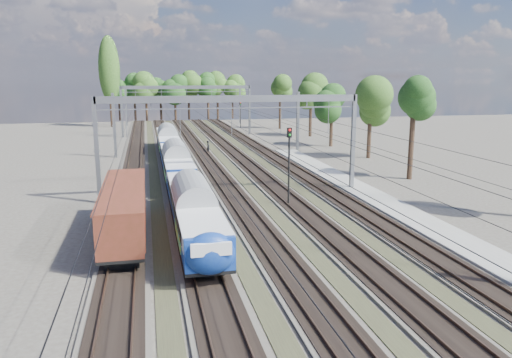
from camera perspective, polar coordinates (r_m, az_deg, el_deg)
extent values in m
cube|color=#47423A|center=(59.33, -13.80, 1.07)|extent=(3.00, 130.00, 0.15)
cube|color=black|center=(59.31, -13.81, 1.16)|extent=(2.50, 130.00, 0.06)
cube|color=#473326|center=(59.32, -14.51, 1.23)|extent=(0.08, 130.00, 0.14)
cube|color=#473326|center=(59.28, -13.12, 1.29)|extent=(0.08, 130.00, 0.14)
cube|color=#47423A|center=(59.38, -9.46, 1.26)|extent=(3.00, 130.00, 0.15)
cube|color=black|center=(59.36, -9.47, 1.35)|extent=(2.50, 130.00, 0.06)
cube|color=#473326|center=(59.31, -10.16, 1.41)|extent=(0.08, 130.00, 0.14)
cube|color=#473326|center=(59.38, -8.78, 1.47)|extent=(0.08, 130.00, 0.14)
cube|color=#47423A|center=(59.76, -5.15, 1.44)|extent=(3.00, 130.00, 0.15)
cube|color=black|center=(59.74, -5.15, 1.53)|extent=(2.50, 130.00, 0.06)
cube|color=#473326|center=(59.64, -5.84, 1.59)|extent=(0.08, 130.00, 0.14)
cube|color=#473326|center=(59.82, -4.47, 1.65)|extent=(0.08, 130.00, 0.14)
cube|color=#47423A|center=(60.48, -0.92, 1.61)|extent=(3.00, 130.00, 0.15)
cube|color=black|center=(60.46, -0.92, 1.69)|extent=(2.50, 130.00, 0.06)
cube|color=#473326|center=(60.31, -1.59, 1.76)|extent=(0.08, 130.00, 0.14)
cube|color=#473326|center=(60.59, -0.25, 1.81)|extent=(0.08, 130.00, 0.14)
cube|color=#47423A|center=(61.51, 3.19, 1.76)|extent=(3.00, 130.00, 0.15)
cube|color=black|center=(61.50, 3.20, 1.85)|extent=(2.50, 130.00, 0.06)
cube|color=#473326|center=(61.29, 2.55, 1.92)|extent=(0.08, 130.00, 0.14)
cube|color=#473326|center=(61.68, 3.84, 1.96)|extent=(0.08, 130.00, 0.14)
cube|color=#2D281D|center=(59.32, -11.63, 1.12)|extent=(1.10, 130.00, 0.05)
cube|color=#2D281D|center=(59.53, -7.30, 1.30)|extent=(1.10, 130.00, 0.05)
cube|color=#2D281D|center=(60.09, -3.02, 1.48)|extent=(1.10, 130.00, 0.05)
cube|color=#2D281D|center=(60.96, 1.16, 1.64)|extent=(1.10, 130.00, 0.05)
cube|color=gray|center=(39.96, 17.10, -4.08)|extent=(3.00, 70.00, 0.30)
cube|color=slate|center=(43.99, -17.73, 3.09)|extent=(0.35, 0.35, 9.00)
cube|color=slate|center=(47.67, 11.02, 4.06)|extent=(0.35, 0.35, 9.00)
cube|color=slate|center=(44.02, -2.83, 9.13)|extent=(23.00, 0.35, 0.60)
cube|color=slate|center=(91.66, -15.10, 7.43)|extent=(0.35, 0.35, 9.00)
cube|color=slate|center=(93.48, -0.75, 7.90)|extent=(0.35, 0.35, 9.00)
cube|color=slate|center=(91.68, -7.93, 10.34)|extent=(23.00, 0.35, 0.60)
cube|color=slate|center=(68.79, -15.90, 5.89)|extent=(0.35, 0.35, 8.50)
cube|color=slate|center=(113.62, -14.62, 8.07)|extent=(0.35, 0.35, 8.50)
cube|color=slate|center=(71.84, 4.80, 6.52)|extent=(0.35, 0.35, 8.50)
cube|color=slate|center=(115.49, -1.85, 8.49)|extent=(0.35, 0.35, 8.50)
cylinder|color=black|center=(58.61, -14.06, 6.29)|extent=(0.03, 130.00, 0.03)
cylinder|color=black|center=(58.52, -14.11, 7.36)|extent=(0.03, 130.00, 0.03)
cylinder|color=black|center=(58.65, -9.64, 6.48)|extent=(0.03, 130.00, 0.03)
cylinder|color=black|center=(58.57, -9.68, 7.55)|extent=(0.03, 130.00, 0.03)
cylinder|color=black|center=(59.04, -5.25, 6.63)|extent=(0.03, 130.00, 0.03)
cylinder|color=black|center=(58.96, -5.27, 7.69)|extent=(0.03, 130.00, 0.03)
cylinder|color=black|center=(59.77, -0.94, 6.73)|extent=(0.03, 130.00, 0.03)
cylinder|color=black|center=(59.68, -0.94, 7.79)|extent=(0.03, 130.00, 0.03)
cylinder|color=black|center=(60.82, 3.25, 6.80)|extent=(0.03, 130.00, 0.03)
cylinder|color=black|center=(60.74, 3.26, 7.84)|extent=(0.03, 130.00, 0.03)
cylinder|color=black|center=(126.90, -15.32, 7.73)|extent=(0.56, 0.56, 5.68)
sphere|color=#1C3B15|center=(126.70, -15.43, 9.78)|extent=(4.71, 4.71, 4.71)
cylinder|color=black|center=(126.57, -14.19, 7.89)|extent=(0.56, 0.56, 6.17)
sphere|color=#1C3B15|center=(126.37, -14.30, 10.12)|extent=(4.33, 4.33, 4.33)
cylinder|color=black|center=(127.25, -11.93, 8.08)|extent=(0.56, 0.56, 6.46)
sphere|color=#1C3B15|center=(127.05, -12.03, 10.40)|extent=(4.28, 4.28, 4.28)
cylinder|color=black|center=(123.72, -10.64, 8.20)|extent=(0.56, 0.56, 7.16)
sphere|color=#1C3B15|center=(123.53, -10.74, 10.85)|extent=(5.06, 5.06, 5.06)
cylinder|color=black|center=(126.44, -9.00, 7.99)|extent=(0.56, 0.56, 5.70)
sphere|color=#1C3B15|center=(126.24, -9.06, 10.06)|extent=(4.75, 4.75, 4.75)
cylinder|color=black|center=(126.45, -7.09, 8.14)|extent=(0.56, 0.56, 6.14)
sphere|color=#1C3B15|center=(126.25, -7.15, 10.37)|extent=(5.20, 5.20, 5.20)
cylinder|color=black|center=(126.51, -6.01, 8.41)|extent=(0.56, 0.56, 7.18)
sphere|color=#1C3B15|center=(126.32, -6.07, 11.01)|extent=(4.51, 4.51, 4.51)
cylinder|color=black|center=(125.94, -4.10, 8.20)|extent=(0.56, 0.56, 6.18)
sphere|color=#1C3B15|center=(125.74, -4.13, 10.45)|extent=(5.34, 5.34, 5.34)
cylinder|color=black|center=(126.66, -2.17, 8.16)|extent=(0.56, 0.56, 5.82)
sphere|color=#1C3B15|center=(126.47, -2.19, 10.26)|extent=(4.86, 4.86, 4.86)
cylinder|color=black|center=(55.12, 18.50, 2.83)|extent=(0.56, 0.56, 5.48)
sphere|color=#1C3B15|center=(54.67, 18.80, 7.37)|extent=(4.95, 4.95, 4.95)
cylinder|color=black|center=(64.62, 13.06, 4.27)|extent=(0.56, 0.56, 5.32)
sphere|color=#1C3B15|center=(64.24, 13.24, 8.04)|extent=(3.44, 3.44, 3.44)
cylinder|color=black|center=(79.48, 8.37, 6.17)|extent=(0.56, 0.56, 6.40)
sphere|color=#1C3B15|center=(79.17, 8.48, 9.86)|extent=(4.02, 4.02, 4.02)
cylinder|color=black|center=(92.54, 4.61, 7.02)|extent=(0.56, 0.56, 6.42)
sphere|color=#1C3B15|center=(92.27, 4.67, 10.20)|extent=(3.69, 3.69, 3.69)
cylinder|color=black|center=(103.47, 2.70, 7.24)|extent=(0.56, 0.56, 5.37)
sphere|color=#1C3B15|center=(103.23, 2.72, 9.62)|extent=(4.66, 4.66, 4.66)
cylinder|color=black|center=(111.62, -16.32, 9.85)|extent=(0.70, 0.70, 16.00)
ellipsoid|color=#274A18|center=(111.60, -16.44, 11.90)|extent=(4.40, 4.40, 14.08)
cube|color=black|center=(28.20, -5.88, -9.45)|extent=(1.84, 2.76, 0.74)
cube|color=black|center=(40.43, -7.99, -2.96)|extent=(1.84, 2.76, 0.74)
cube|color=navy|center=(33.87, -7.19, -3.40)|extent=(2.57, 18.39, 1.75)
cube|color=silver|center=(33.76, -7.21, -2.64)|extent=(2.65, 17.65, 0.87)
cube|color=black|center=(33.89, -4.96, -2.54)|extent=(0.04, 15.63, 0.64)
cube|color=#D7D30B|center=(30.14, -6.45, -6.20)|extent=(2.67, 5.15, 0.64)
cylinder|color=gray|center=(33.66, -7.23, -1.96)|extent=(2.61, 18.39, 2.61)
cube|color=black|center=(46.36, -8.59, -1.09)|extent=(1.84, 2.76, 0.74)
cube|color=black|center=(58.97, -9.46, 1.61)|extent=(1.84, 2.76, 0.74)
cube|color=navy|center=(52.40, -9.13, 1.90)|extent=(2.57, 18.39, 1.75)
cube|color=silver|center=(52.33, -9.14, 2.40)|extent=(2.65, 17.65, 0.87)
cube|color=black|center=(52.42, -7.69, 2.46)|extent=(0.04, 15.63, 0.64)
cube|color=#D7D30B|center=(48.51, -8.82, 0.58)|extent=(2.67, 5.15, 0.64)
cylinder|color=gray|center=(52.26, -9.16, 2.85)|extent=(2.61, 18.39, 2.61)
cube|color=black|center=(65.00, -9.75, 2.53)|extent=(1.84, 2.76, 0.74)
cube|color=black|center=(77.73, -10.22, 3.99)|extent=(1.84, 2.76, 0.74)
cube|color=navy|center=(71.17, -10.05, 4.42)|extent=(2.57, 18.39, 1.75)
cube|color=silver|center=(71.12, -10.06, 4.79)|extent=(2.65, 17.65, 0.87)
cube|color=black|center=(71.19, -8.99, 4.83)|extent=(0.04, 15.63, 0.64)
cube|color=#D7D30B|center=(67.23, -9.88, 3.62)|extent=(2.67, 5.15, 0.64)
cylinder|color=gray|center=(71.07, -10.07, 5.12)|extent=(2.61, 18.39, 2.61)
ellipsoid|color=navy|center=(25.32, -5.28, -8.49)|extent=(2.61, 1.43, 2.23)
cube|color=black|center=(29.89, -15.01, -8.62)|extent=(1.90, 2.46, 0.66)
cube|color=black|center=(38.75, -14.45, -3.92)|extent=(1.90, 2.46, 0.66)
cube|color=black|center=(34.17, -14.73, -5.28)|extent=(2.56, 13.27, 0.19)
cube|color=#4E2414|center=(33.81, -14.85, -3.13)|extent=(2.56, 13.27, 2.46)
cube|color=#4E2414|center=(33.52, -14.96, -1.01)|extent=(2.75, 13.27, 0.11)
imported|color=black|center=(70.63, -5.48, 3.68)|extent=(0.48, 0.68, 1.77)
cylinder|color=black|center=(41.48, 3.77, 0.84)|extent=(0.16, 0.16, 5.72)
cube|color=black|center=(40.99, 3.83, 5.32)|extent=(0.44, 0.32, 0.80)
sphere|color=red|center=(40.82, 3.90, 5.61)|extent=(0.18, 0.18, 0.18)
sphere|color=#0C9919|center=(40.87, 3.89, 5.06)|extent=(0.18, 0.18, 0.18)
cylinder|color=black|center=(104.88, -1.78, 7.14)|extent=(0.13, 0.13, 4.77)
cube|color=black|center=(104.70, -1.79, 8.63)|extent=(0.39, 0.33, 0.67)
sphere|color=red|center=(104.57, -1.78, 8.73)|extent=(0.15, 0.15, 0.15)
sphere|color=#0C9919|center=(104.59, -1.78, 8.55)|extent=(0.15, 0.15, 0.15)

